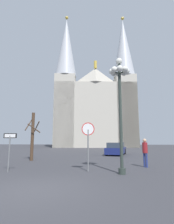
# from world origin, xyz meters

# --- Properties ---
(ground_plane) EXTENTS (120.00, 120.00, 0.00)m
(ground_plane) POSITION_xyz_m (0.00, 0.00, 0.00)
(ground_plane) COLOR #38383D
(cathedral) EXTENTS (19.82, 12.66, 32.59)m
(cathedral) POSITION_xyz_m (0.32, 36.97, 10.57)
(cathedral) COLOR #BCB5A5
(cathedral) RESTS_ON ground
(stop_sign) EXTENTS (0.71, 0.20, 2.67)m
(stop_sign) POSITION_xyz_m (1.53, 3.84, 1.85)
(stop_sign) COLOR slate
(stop_sign) RESTS_ON ground
(one_way_arrow_sign) EXTENTS (0.71, 0.09, 2.05)m
(one_way_arrow_sign) POSITION_xyz_m (-2.71, 3.22, 1.35)
(one_way_arrow_sign) COLOR slate
(one_way_arrow_sign) RESTS_ON ground
(street_lamp) EXTENTS (1.12, 1.12, 6.15)m
(street_lamp) POSITION_xyz_m (3.29, 3.18, 4.30)
(street_lamp) COLOR #2D3833
(street_lamp) RESTS_ON ground
(bare_tree) EXTENTS (1.33, 1.33, 4.00)m
(bare_tree) POSITION_xyz_m (-3.60, 8.53, 2.08)
(bare_tree) COLOR #473323
(bare_tree) RESTS_ON ground
(parked_car_near_navy) EXTENTS (2.71, 4.44, 1.39)m
(parked_car_near_navy) POSITION_xyz_m (3.77, 14.91, 0.65)
(parked_car_near_navy) COLOR navy
(parked_car_near_navy) RESTS_ON ground
(pedestrian_walking) EXTENTS (0.32, 0.32, 1.77)m
(pedestrian_walking) POSITION_xyz_m (5.00, 5.64, 1.08)
(pedestrian_walking) COLOR navy
(pedestrian_walking) RESTS_ON ground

